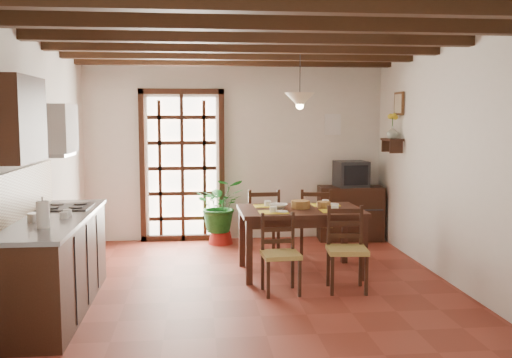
{
  "coord_description": "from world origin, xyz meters",
  "views": [
    {
      "loc": [
        -0.58,
        -6.14,
        1.87
      ],
      "look_at": [
        0.1,
        0.4,
        1.15
      ],
      "focal_mm": 40.0,
      "sensor_mm": 36.0,
      "label": 1
    }
  ],
  "objects": [
    {
      "name": "ground_plane",
      "position": [
        0.0,
        0.0,
        0.0
      ],
      "size": [
        5.0,
        5.0,
        0.0
      ],
      "primitive_type": "plane",
      "color": "maroon"
    },
    {
      "name": "room_shell",
      "position": [
        0.0,
        0.0,
        1.82
      ],
      "size": [
        4.52,
        5.02,
        2.81
      ],
      "color": "silver",
      "rests_on": "ground_plane"
    },
    {
      "name": "ceiling_beams",
      "position": [
        0.0,
        0.0,
        2.69
      ],
      "size": [
        4.5,
        4.34,
        0.2
      ],
      "color": "black",
      "rests_on": "room_shell"
    },
    {
      "name": "french_door",
      "position": [
        -0.8,
        2.45,
        1.18
      ],
      "size": [
        1.26,
        0.11,
        2.32
      ],
      "color": "white",
      "rests_on": "ground_plane"
    },
    {
      "name": "kitchen_counter",
      "position": [
        -1.96,
        -0.6,
        0.47
      ],
      "size": [
        0.64,
        2.25,
        1.38
      ],
      "color": "black",
      "rests_on": "ground_plane"
    },
    {
      "name": "upper_cabinet",
      "position": [
        -2.08,
        -1.3,
        1.85
      ],
      "size": [
        0.35,
        0.8,
        0.7
      ],
      "primitive_type": "cube",
      "color": "black",
      "rests_on": "room_shell"
    },
    {
      "name": "range_hood",
      "position": [
        -2.05,
        -0.05,
        1.73
      ],
      "size": [
        0.38,
        0.6,
        0.54
      ],
      "color": "white",
      "rests_on": "room_shell"
    },
    {
      "name": "counter_items",
      "position": [
        -1.95,
        -0.51,
        0.96
      ],
      "size": [
        0.5,
        1.43,
        0.25
      ],
      "color": "black",
      "rests_on": "kitchen_counter"
    },
    {
      "name": "dining_table",
      "position": [
        0.64,
        0.46,
        0.68
      ],
      "size": [
        1.46,
        0.95,
        0.78
      ],
      "rotation": [
        0.0,
        0.0,
        0.02
      ],
      "color": "#371B11",
      "rests_on": "ground_plane"
    },
    {
      "name": "chair_near_left",
      "position": [
        0.29,
        -0.28,
        0.26
      ],
      "size": [
        0.41,
        0.4,
        0.84
      ],
      "rotation": [
        0.0,
        0.0,
        0.07
      ],
      "color": "#A48E46",
      "rests_on": "ground_plane"
    },
    {
      "name": "chair_near_right",
      "position": [
        1.01,
        -0.27,
        0.28
      ],
      "size": [
        0.46,
        0.44,
        0.9
      ],
      "rotation": [
        0.0,
        0.0,
        -0.1
      ],
      "color": "#A48E46",
      "rests_on": "ground_plane"
    },
    {
      "name": "chair_far_left",
      "position": [
        0.26,
        1.19,
        0.3
      ],
      "size": [
        0.45,
        0.43,
        0.94
      ],
      "rotation": [
        0.0,
        0.0,
        3.19
      ],
      "color": "#A48E46",
      "rests_on": "ground_plane"
    },
    {
      "name": "chair_far_right",
      "position": [
        0.98,
        1.21,
        0.29
      ],
      "size": [
        0.49,
        0.48,
        0.93
      ],
      "rotation": [
        0.0,
        0.0,
        2.97
      ],
      "color": "#A48E46",
      "rests_on": "ground_plane"
    },
    {
      "name": "table_setting",
      "position": [
        0.64,
        0.46,
        0.84
      ],
      "size": [
        1.05,
        0.7,
        0.1
      ],
      "rotation": [
        0.0,
        0.0,
        0.02
      ],
      "color": "gold",
      "rests_on": "dining_table"
    },
    {
      "name": "table_bowl",
      "position": [
        0.38,
        0.51,
        0.81
      ],
      "size": [
        0.27,
        0.27,
        0.05
      ],
      "primitive_type": "imported",
      "rotation": [
        0.0,
        0.0,
        -0.28
      ],
      "color": "white",
      "rests_on": "dining_table"
    },
    {
      "name": "sideboard",
      "position": [
        1.73,
        2.23,
        0.41
      ],
      "size": [
        0.99,
        0.5,
        0.82
      ],
      "primitive_type": "cube",
      "rotation": [
        0.0,
        0.0,
        -0.07
      ],
      "color": "black",
      "rests_on": "ground_plane"
    },
    {
      "name": "crt_tv",
      "position": [
        1.73,
        2.22,
        1.01
      ],
      "size": [
        0.49,
        0.46,
        0.39
      ],
      "rotation": [
        0.0,
        0.0,
        0.09
      ],
      "color": "black",
      "rests_on": "sideboard"
    },
    {
      "name": "fuse_box",
      "position": [
        1.5,
        2.48,
        1.75
      ],
      "size": [
        0.25,
        0.03,
        0.32
      ],
      "primitive_type": "cube",
      "color": "white",
      "rests_on": "room_shell"
    },
    {
      "name": "plant_pot",
      "position": [
        -0.25,
        2.15,
        0.11
      ],
      "size": [
        0.37,
        0.37,
        0.22
      ],
      "primitive_type": "cone",
      "color": "maroon",
      "rests_on": "ground_plane"
    },
    {
      "name": "potted_plant",
      "position": [
        -0.25,
        2.15,
        0.57
      ],
      "size": [
        1.99,
        1.75,
        2.06
      ],
      "primitive_type": "imported",
      "rotation": [
        0.0,
        0.0,
        0.09
      ],
      "color": "#144C19",
      "rests_on": "ground_plane"
    },
    {
      "name": "wall_shelf",
      "position": [
        2.14,
        1.6,
        1.51
      ],
      "size": [
        0.2,
        0.42,
        0.2
      ],
      "color": "black",
      "rests_on": "room_shell"
    },
    {
      "name": "shelf_vase",
      "position": [
        2.14,
        1.6,
        1.65
      ],
      "size": [
        0.15,
        0.15,
        0.15
      ],
      "primitive_type": "imported",
      "color": "#B2BFB2",
      "rests_on": "wall_shelf"
    },
    {
      "name": "shelf_flowers",
      "position": [
        2.14,
        1.6,
        1.86
      ],
      "size": [
        0.14,
        0.14,
        0.36
      ],
      "color": "gold",
      "rests_on": "shelf_vase"
    },
    {
      "name": "framed_picture",
      "position": [
        2.22,
        1.6,
        2.05
      ],
      "size": [
        0.03,
        0.32,
        0.32
      ],
      "color": "brown",
      "rests_on": "room_shell"
    },
    {
      "name": "pendant_lamp",
      "position": [
        0.64,
        0.56,
        2.08
      ],
      "size": [
        0.36,
        0.36,
        0.84
      ],
      "color": "black",
      "rests_on": "room_shell"
    }
  ]
}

